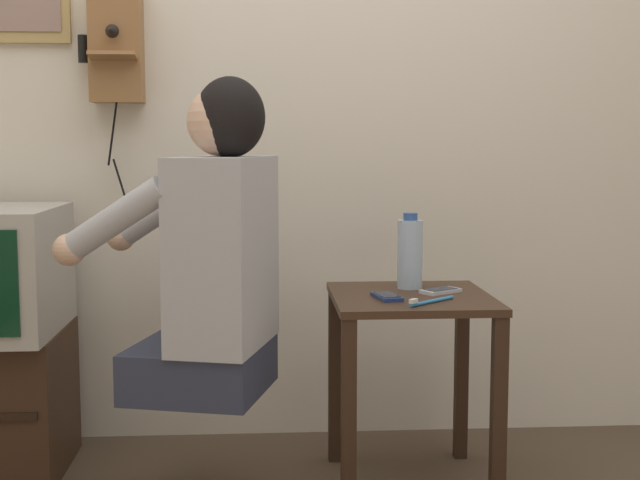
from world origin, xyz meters
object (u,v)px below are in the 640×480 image
(wall_phone_antique, at_px, (116,42))
(person, at_px, (213,253))
(cell_phone_spare, at_px, (441,291))
(water_bottle, at_px, (410,253))
(cell_phone_held, at_px, (387,297))
(toothbrush, at_px, (429,301))

(wall_phone_antique, bearing_deg, person, -58.01)
(wall_phone_antique, distance_m, cell_phone_spare, 1.34)
(person, xyz_separation_m, water_bottle, (0.59, 0.20, -0.03))
(person, distance_m, water_bottle, 0.62)
(person, distance_m, cell_phone_held, 0.51)
(water_bottle, bearing_deg, wall_phone_antique, 159.86)
(cell_phone_spare, relative_size, toothbrush, 0.91)
(cell_phone_held, bearing_deg, person, 171.55)
(person, distance_m, toothbrush, 0.62)
(person, relative_size, cell_phone_held, 6.66)
(cell_phone_held, distance_m, cell_phone_spare, 0.20)
(cell_phone_held, bearing_deg, water_bottle, 50.45)
(water_bottle, bearing_deg, person, -161.07)
(cell_phone_spare, bearing_deg, toothbrush, -54.70)
(cell_phone_spare, bearing_deg, water_bottle, -171.86)
(person, relative_size, cell_phone_spare, 6.50)
(wall_phone_antique, height_order, cell_phone_held, wall_phone_antique)
(cell_phone_spare, xyz_separation_m, toothbrush, (-0.07, -0.17, 0.00))
(wall_phone_antique, relative_size, toothbrush, 5.39)
(water_bottle, bearing_deg, cell_phone_held, -118.27)
(person, height_order, water_bottle, person)
(person, relative_size, water_bottle, 3.82)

